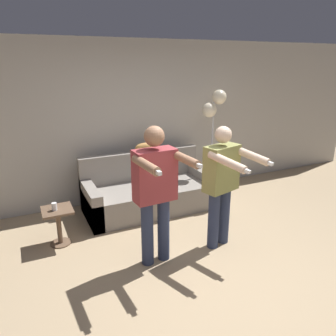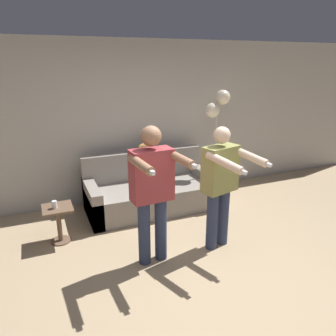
{
  "view_description": "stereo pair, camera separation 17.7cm",
  "coord_description": "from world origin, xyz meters",
  "px_view_note": "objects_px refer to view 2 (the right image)",
  "views": [
    {
      "loc": [
        -1.72,
        -2.62,
        2.25
      ],
      "look_at": [
        0.05,
        1.15,
        0.89
      ],
      "focal_mm": 35.0,
      "sensor_mm": 36.0,
      "label": 1
    },
    {
      "loc": [
        -1.56,
        -2.7,
        2.25
      ],
      "look_at": [
        0.05,
        1.15,
        0.89
      ],
      "focal_mm": 35.0,
      "sensor_mm": 36.0,
      "label": 2
    }
  ],
  "objects_px": {
    "person_right": "(221,181)",
    "cat": "(147,146)",
    "person_left": "(153,187)",
    "couch": "(150,192)",
    "cup": "(54,205)",
    "side_table": "(58,218)",
    "floor_lamp": "(217,111)"
  },
  "relations": [
    {
      "from": "couch",
      "to": "person_left",
      "type": "relative_size",
      "value": 1.24
    },
    {
      "from": "cat",
      "to": "floor_lamp",
      "type": "relative_size",
      "value": 0.23
    },
    {
      "from": "person_right",
      "to": "cat",
      "type": "bearing_deg",
      "value": 85.73
    },
    {
      "from": "floor_lamp",
      "to": "cup",
      "type": "height_order",
      "value": "floor_lamp"
    },
    {
      "from": "side_table",
      "to": "person_left",
      "type": "bearing_deg",
      "value": -42.58
    },
    {
      "from": "couch",
      "to": "person_left",
      "type": "xyz_separation_m",
      "value": [
        -0.47,
        -1.41,
        0.67
      ]
    },
    {
      "from": "person_right",
      "to": "cat",
      "type": "relative_size",
      "value": 3.69
    },
    {
      "from": "person_left",
      "to": "couch",
      "type": "bearing_deg",
      "value": 68.09
    },
    {
      "from": "cat",
      "to": "cup",
      "type": "bearing_deg",
      "value": -150.75
    },
    {
      "from": "floor_lamp",
      "to": "side_table",
      "type": "distance_m",
      "value": 2.94
    },
    {
      "from": "floor_lamp",
      "to": "cup",
      "type": "bearing_deg",
      "value": -167.38
    },
    {
      "from": "couch",
      "to": "side_table",
      "type": "distance_m",
      "value": 1.53
    },
    {
      "from": "floor_lamp",
      "to": "cup",
      "type": "relative_size",
      "value": 18.47
    },
    {
      "from": "couch",
      "to": "cat",
      "type": "bearing_deg",
      "value": 76.68
    },
    {
      "from": "person_left",
      "to": "person_right",
      "type": "height_order",
      "value": "person_left"
    },
    {
      "from": "cat",
      "to": "couch",
      "type": "bearing_deg",
      "value": -103.32
    },
    {
      "from": "couch",
      "to": "person_left",
      "type": "distance_m",
      "value": 1.63
    },
    {
      "from": "side_table",
      "to": "cup",
      "type": "distance_m",
      "value": 0.2
    },
    {
      "from": "person_right",
      "to": "side_table",
      "type": "relative_size",
      "value": 3.15
    },
    {
      "from": "person_right",
      "to": "cat",
      "type": "xyz_separation_m",
      "value": [
        -0.33,
        1.74,
        0.05
      ]
    },
    {
      "from": "person_left",
      "to": "cup",
      "type": "height_order",
      "value": "person_left"
    },
    {
      "from": "person_right",
      "to": "cup",
      "type": "relative_size",
      "value": 15.66
    },
    {
      "from": "couch",
      "to": "person_right",
      "type": "distance_m",
      "value": 1.59
    },
    {
      "from": "person_right",
      "to": "person_left",
      "type": "bearing_deg",
      "value": 165.02
    },
    {
      "from": "person_left",
      "to": "cup",
      "type": "xyz_separation_m",
      "value": [
        -1.0,
        0.87,
        -0.4
      ]
    },
    {
      "from": "side_table",
      "to": "cup",
      "type": "bearing_deg",
      "value": -145.58
    },
    {
      "from": "floor_lamp",
      "to": "side_table",
      "type": "height_order",
      "value": "floor_lamp"
    },
    {
      "from": "person_left",
      "to": "cat",
      "type": "height_order",
      "value": "person_left"
    },
    {
      "from": "couch",
      "to": "side_table",
      "type": "relative_size",
      "value": 4.09
    },
    {
      "from": "couch",
      "to": "person_right",
      "type": "height_order",
      "value": "person_right"
    },
    {
      "from": "couch",
      "to": "floor_lamp",
      "type": "height_order",
      "value": "floor_lamp"
    },
    {
      "from": "person_right",
      "to": "cup",
      "type": "height_order",
      "value": "person_right"
    }
  ]
}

